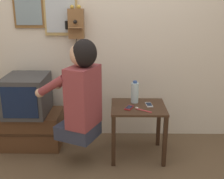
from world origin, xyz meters
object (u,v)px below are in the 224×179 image
person (81,91)px  cell_phone_held (129,108)px  television (27,95)px  framed_picture (28,7)px  toothbrush (142,110)px  wall_phone_antique (76,23)px  water_bottle (135,92)px  cell_phone_spare (149,105)px  wall_mirror (60,4)px

person → cell_phone_held: person is taller
television → framed_picture: bearing=88.2°
person → toothbrush: 0.63m
wall_phone_antique → cell_phone_held: bearing=-41.2°
cell_phone_held → framed_picture: bearing=175.4°
wall_phone_antique → water_bottle: wall_phone_antique is taller
cell_phone_spare → water_bottle: (-0.14, 0.08, 0.10)m
television → cell_phone_spare: bearing=-7.1°
television → toothbrush: 1.27m
wall_mirror → toothbrush: wall_mirror is taller
person → wall_phone_antique: size_ratio=1.33×
wall_phone_antique → toothbrush: (0.70, -0.56, -0.78)m
person → wall_phone_antique: wall_phone_antique is taller
framed_picture → wall_phone_antique: bearing=-4.9°
person → wall_mirror: size_ratio=1.46×
television → cell_phone_held: size_ratio=3.64×
television → framed_picture: 0.96m
wall_mirror → person: bearing=-67.2°
cell_phone_held → water_bottle: bearing=91.0°
wall_mirror → toothbrush: 1.44m
wall_phone_antique → water_bottle: (0.64, -0.33, -0.68)m
framed_picture → person: bearing=-46.6°
cell_phone_spare → water_bottle: water_bottle is taller
water_bottle → wall_phone_antique: bearing=152.4°
framed_picture → cell_phone_spare: 1.67m
cell_phone_held → toothbrush: bearing=-5.0°
framed_picture → cell_phone_held: (1.09, -0.54, -0.95)m
person → cell_phone_held: 0.52m
person → television: size_ratio=1.95×
wall_phone_antique → television: bearing=-154.5°
television → cell_phone_spare: television is taller
person → television: bearing=84.0°
cell_phone_spare → television: bearing=166.0°
television → cell_phone_held: bearing=-12.7°
person → wall_mirror: wall_mirror is taller
water_bottle → person: bearing=-151.6°
framed_picture → toothbrush: framed_picture is taller
wall_phone_antique → cell_phone_held: 1.09m
wall_phone_antique → person: bearing=-80.1°
framed_picture → cell_phone_spare: size_ratio=3.38×
wall_mirror → cell_phone_held: bearing=-36.2°
toothbrush → water_bottle: bearing=48.1°
cell_phone_spare → cell_phone_held: bearing=-164.9°
person → toothbrush: (0.59, 0.05, -0.21)m
cell_phone_held → water_bottle: size_ratio=0.58×
wall_mirror → water_bottle: 1.25m
wall_phone_antique → cell_phone_spare: bearing=-28.1°
person → wall_mirror: (-0.28, 0.66, 0.78)m
cell_phone_held → water_bottle: water_bottle is taller
person → television: 0.75m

